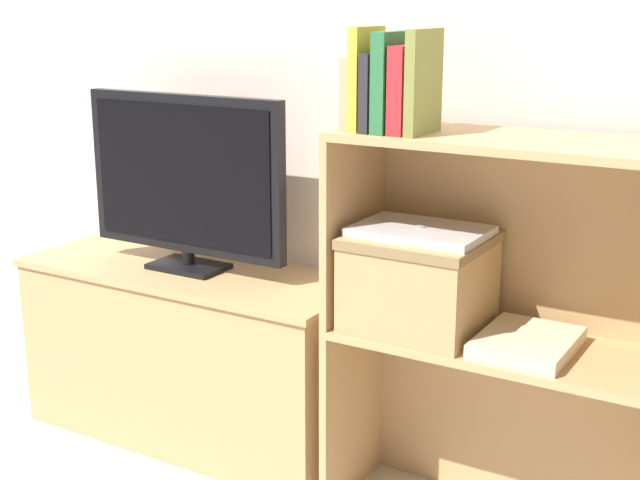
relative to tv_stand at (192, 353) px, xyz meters
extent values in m
cube|color=beige|center=(0.46, 0.22, 0.93)|extent=(10.00, 0.05, 2.40)
cube|color=tan|center=(0.00, 0.00, -0.01)|extent=(1.03, 0.37, 0.51)
cube|color=tan|center=(0.00, 0.00, 0.26)|extent=(1.05, 0.39, 0.02)
cube|color=black|center=(0.00, 0.00, 0.27)|extent=(0.22, 0.14, 0.01)
cylinder|color=black|center=(0.00, 0.00, 0.30)|extent=(0.04, 0.04, 0.04)
cube|color=black|center=(0.00, 0.00, 0.55)|extent=(0.66, 0.03, 0.45)
cube|color=black|center=(0.00, -0.02, 0.55)|extent=(0.61, 0.00, 0.40)
cube|color=tan|center=(0.57, -0.02, -0.01)|extent=(0.02, 0.33, 0.51)
cube|color=tan|center=(1.00, 0.13, -0.01)|extent=(0.84, 0.02, 0.51)
cube|color=tan|center=(1.00, -0.02, 0.23)|extent=(0.84, 0.33, 0.02)
cube|color=tan|center=(0.57, -0.02, 0.48)|extent=(0.02, 0.33, 0.49)
cube|color=tan|center=(1.00, 0.13, 0.48)|extent=(0.84, 0.02, 0.49)
cube|color=tan|center=(1.00, -0.02, 0.72)|extent=(0.84, 0.33, 0.02)
cube|color=tan|center=(0.60, -0.08, 0.81)|extent=(0.02, 0.13, 0.17)
cube|color=gold|center=(0.62, -0.08, 0.85)|extent=(0.03, 0.14, 0.24)
cube|color=#232328|center=(0.65, -0.08, 0.82)|extent=(0.02, 0.15, 0.18)
cube|color=#286638|center=(0.69, -0.08, 0.84)|extent=(0.03, 0.16, 0.23)
cube|color=#B22328|center=(0.73, -0.08, 0.83)|extent=(0.04, 0.15, 0.20)
cube|color=olive|center=(0.77, -0.08, 0.85)|extent=(0.02, 0.16, 0.24)
cube|color=tan|center=(0.75, -0.04, 0.36)|extent=(0.31, 0.29, 0.24)
cube|color=olive|center=(0.75, -0.04, 0.46)|extent=(0.32, 0.30, 0.02)
cube|color=#BCBCC1|center=(0.75, -0.04, 0.49)|extent=(0.31, 0.22, 0.02)
cylinder|color=#99999E|center=(0.75, -0.04, 0.50)|extent=(0.02, 0.02, 0.00)
cube|color=beige|center=(1.03, -0.05, 0.26)|extent=(0.21, 0.26, 0.04)
camera|label=1|loc=(1.61, -1.95, 1.02)|focal=50.00mm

